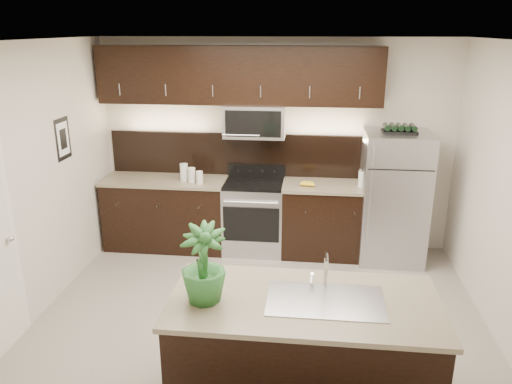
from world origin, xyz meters
TOP-DOWN VIEW (x-y plane):
  - ground at (0.00, 0.00)m, footprint 4.50×4.50m
  - room_walls at (-0.11, -0.04)m, footprint 4.52×4.02m
  - counter_run at (-0.46, 1.69)m, footprint 3.51×0.65m
  - upper_fixtures at (-0.43, 1.84)m, footprint 3.49×0.40m
  - island at (0.45, -1.13)m, footprint 1.96×0.96m
  - sink_faucet at (0.60, -1.12)m, footprint 0.84×0.50m
  - refrigerator at (1.48, 1.63)m, footprint 0.78×0.71m
  - wine_rack at (1.48, 1.63)m, footprint 0.40×0.25m
  - plant at (-0.27, -1.22)m, footprint 0.34×0.34m
  - canisters at (-1.06, 1.60)m, footprint 0.31×0.19m
  - french_press at (1.10, 1.64)m, footprint 0.11×0.11m
  - bananas at (0.38, 1.61)m, footprint 0.21×0.18m

SIDE VIEW (x-z plane):
  - ground at x=0.00m, z-range 0.00..0.00m
  - counter_run at x=-0.46m, z-range 0.00..0.94m
  - island at x=0.45m, z-range 0.00..0.94m
  - refrigerator at x=1.48m, z-range 0.00..1.62m
  - sink_faucet at x=0.60m, z-range 0.81..1.10m
  - bananas at x=0.38m, z-range 0.94..1.00m
  - canisters at x=-1.06m, z-range 0.93..1.15m
  - french_press at x=1.10m, z-range 0.90..1.21m
  - plant at x=-0.27m, z-range 0.94..1.52m
  - wine_rack at x=1.48m, z-range 1.62..1.72m
  - room_walls at x=-0.11m, z-range 0.34..3.05m
  - upper_fixtures at x=-0.43m, z-range 1.31..2.97m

